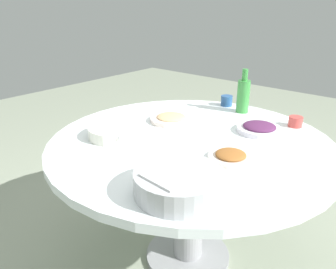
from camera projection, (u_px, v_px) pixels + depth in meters
ground at (188, 257)px, 1.89m from camera, size 8.00×8.00×0.00m
round_dining_table at (190, 163)px, 1.66m from camera, size 1.37×1.37×0.72m
rice_bowl at (179, 183)px, 1.15m from camera, size 0.31×0.31×0.09m
soup_bowl at (115, 132)px, 1.64m from camera, size 0.26×0.26×0.06m
dish_eggplant at (259, 128)px, 1.70m from camera, size 0.23×0.23×0.05m
dish_stirfry at (231, 156)px, 1.41m from camera, size 0.19×0.19×0.04m
dish_noodles at (171, 118)px, 1.85m from camera, size 0.23×0.23×0.04m
green_bottle at (243, 95)px, 1.97m from camera, size 0.07×0.07×0.26m
tea_cup_near at (295, 122)px, 1.77m from camera, size 0.07×0.07×0.05m
tea_cup_far at (227, 101)px, 2.12m from camera, size 0.07×0.07×0.07m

